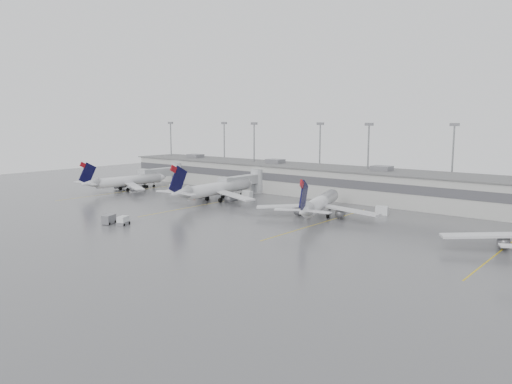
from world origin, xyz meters
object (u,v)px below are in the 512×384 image
Objects in this scene: jet_mid_right at (319,203)px; baggage_tug at (123,222)px; jet_mid_left at (215,189)px; jet_far_left at (125,181)px.

baggage_tug is (-26.59, -32.74, -2.42)m from jet_mid_right.
jet_far_left is at bearing -178.26° from jet_mid_left.
jet_far_left reaches higher than baggage_tug.
jet_mid_right is at bearing 27.94° from baggage_tug.
jet_mid_left is 32.93m from jet_mid_right.
jet_mid_right is 9.18× the size of baggage_tug.
jet_far_left is at bearing 163.90° from jet_mid_right.
jet_far_left is 9.13× the size of baggage_tug.
baggage_tug is (41.13, -30.71, -2.30)m from jet_far_left.
jet_mid_left is (34.81, 3.04, 0.35)m from jet_far_left.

